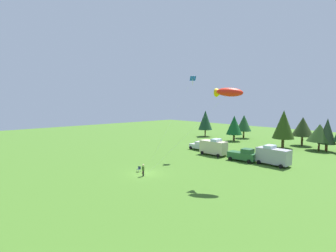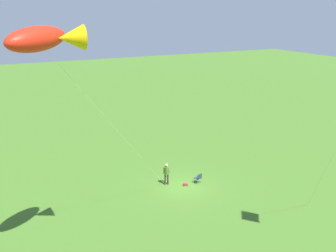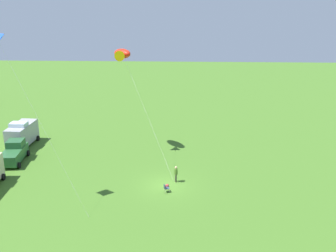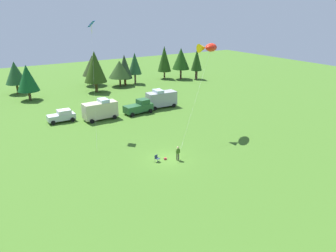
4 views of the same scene
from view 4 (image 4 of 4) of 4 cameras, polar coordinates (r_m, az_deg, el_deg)
ground_plane at (r=39.53m, az=-0.18°, el=-5.71°), size 160.00×160.00×0.00m
person_kite_flyer at (r=38.80m, az=1.72°, el=-4.57°), size 0.54×0.38×1.74m
folding_chair at (r=38.65m, az=-1.96°, el=-5.54°), size 0.61×0.61×0.82m
backpack_on_grass at (r=39.26m, az=-0.48°, el=-5.72°), size 0.38×0.32×0.22m
car_silver_compact at (r=54.65m, az=-18.00°, el=1.70°), size 4.21×2.21×1.89m
van_camper_beige at (r=53.97m, az=-11.71°, el=2.82°), size 5.48×2.76×3.34m
truck_green_flatbed at (r=56.42m, az=-5.06°, el=3.33°), size 5.17×2.79×2.34m
van_motorhome_grey at (r=59.47m, az=-1.17°, el=4.81°), size 5.48×2.78×3.34m
treeline_distant at (r=75.12m, az=-11.89°, el=9.99°), size 54.87×11.94×8.72m
kite_large_fish at (r=46.63m, az=7.17°, el=13.39°), size 11.50×8.02×12.61m
kite_diamond_blue at (r=46.92m, az=-13.19°, el=16.33°), size 3.81×8.29×15.47m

